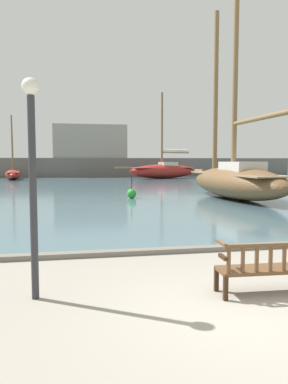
# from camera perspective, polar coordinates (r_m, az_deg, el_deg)

# --- Properties ---
(ground_plane) EXTENTS (160.00, 160.00, 0.00)m
(ground_plane) POSITION_cam_1_polar(r_m,az_deg,el_deg) (6.01, 15.78, -17.56)
(ground_plane) COLOR gray
(harbor_water) EXTENTS (100.00, 80.00, 0.08)m
(harbor_water) POSITION_cam_1_polar(r_m,az_deg,el_deg) (49.08, -7.87, 2.10)
(harbor_water) COLOR #476670
(harbor_water) RESTS_ON ground
(quay_edge_kerb) EXTENTS (40.00, 0.30, 0.12)m
(quay_edge_kerb) POSITION_cam_1_polar(r_m,az_deg,el_deg) (9.43, 5.14, -8.80)
(quay_edge_kerb) COLOR slate
(quay_edge_kerb) RESTS_ON ground
(park_bench) EXTENTS (1.62, 0.59, 0.92)m
(park_bench) POSITION_cam_1_polar(r_m,az_deg,el_deg) (6.79, 17.96, -10.82)
(park_bench) COLOR #322113
(park_bench) RESTS_ON ground
(sailboat_far_starboard) EXTENTS (11.27, 5.21, 10.66)m
(sailboat_far_starboard) POSITION_cam_1_polar(r_m,az_deg,el_deg) (47.28, 3.02, 3.35)
(sailboat_far_starboard) COLOR maroon
(sailboat_far_starboard) RESTS_ON harbor_water
(sailboat_far_port) EXTENTS (2.70, 8.24, 7.60)m
(sailboat_far_port) POSITION_cam_1_polar(r_m,az_deg,el_deg) (47.37, -19.34, 2.65)
(sailboat_far_port) COLOR maroon
(sailboat_far_port) RESTS_ON harbor_water
(sailboat_outer_starboard) EXTENTS (3.13, 12.37, 15.25)m
(sailboat_outer_starboard) POSITION_cam_1_polar(r_m,az_deg,el_deg) (22.43, 13.72, 2.14)
(sailboat_outer_starboard) COLOR brown
(sailboat_outer_starboard) RESTS_ON harbor_water
(lamp_post) EXTENTS (0.28, 0.28, 3.58)m
(lamp_post) POSITION_cam_1_polar(r_m,az_deg,el_deg) (6.27, -16.65, 4.08)
(lamp_post) COLOR #2D2D33
(lamp_post) RESTS_ON ground
(channel_buoy) EXTENTS (0.56, 0.56, 1.26)m
(channel_buoy) POSITION_cam_1_polar(r_m,az_deg,el_deg) (21.92, -1.90, -0.22)
(channel_buoy) COLOR green
(channel_buoy) RESTS_ON harbor_water
(far_breakwater) EXTENTS (58.55, 2.40, 7.24)m
(far_breakwater) POSITION_cam_1_polar(r_m,az_deg,el_deg) (52.41, -8.10, 4.46)
(far_breakwater) COLOR #66605B
(far_breakwater) RESTS_ON ground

